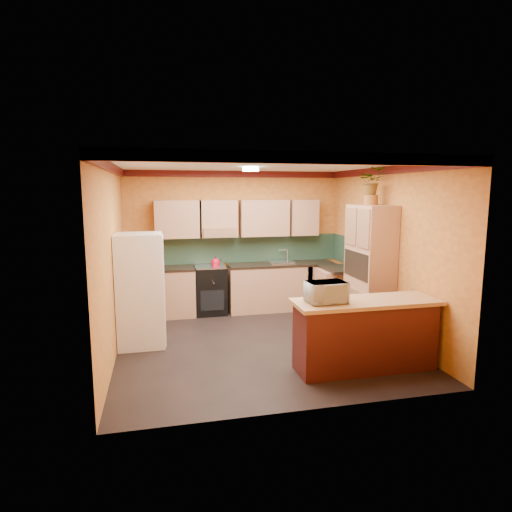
{
  "coord_description": "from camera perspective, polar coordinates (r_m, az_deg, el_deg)",
  "views": [
    {
      "loc": [
        -1.45,
        -6.14,
        2.32
      ],
      "look_at": [
        0.05,
        0.45,
        1.29
      ],
      "focal_mm": 30.0,
      "sensor_mm": 36.0,
      "label": 1
    }
  ],
  "objects": [
    {
      "name": "room_shell",
      "position": [
        6.59,
        0.06,
        6.67
      ],
      "size": [
        4.24,
        4.24,
        2.72
      ],
      "color": "black",
      "rests_on": "ground"
    },
    {
      "name": "base_cabinets_back",
      "position": [
        8.3,
        -1.81,
        -4.42
      ],
      "size": [
        3.65,
        0.6,
        0.88
      ],
      "primitive_type": "cube",
      "color": "tan",
      "rests_on": "ground"
    },
    {
      "name": "countertop_back",
      "position": [
        8.21,
        -1.83,
        -1.29
      ],
      "size": [
        3.65,
        0.62,
        0.04
      ],
      "primitive_type": "cube",
      "color": "black",
      "rests_on": "base_cabinets_back"
    },
    {
      "name": "stove",
      "position": [
        8.21,
        -6.12,
        -4.51
      ],
      "size": [
        0.58,
        0.58,
        0.91
      ],
      "primitive_type": "cube",
      "color": "black",
      "rests_on": "ground"
    },
    {
      "name": "kettle",
      "position": [
        8.06,
        -5.43,
        -0.79
      ],
      "size": [
        0.18,
        0.18,
        0.18
      ],
      "primitive_type": null,
      "rotation": [
        0.0,
        0.0,
        0.05
      ],
      "color": "#B40C24",
      "rests_on": "stove"
    },
    {
      "name": "sink",
      "position": [
        8.39,
        3.37,
        -0.85
      ],
      "size": [
        0.48,
        0.4,
        0.03
      ],
      "primitive_type": "cube",
      "color": "silver",
      "rests_on": "countertop_back"
    },
    {
      "name": "base_cabinets_right",
      "position": [
        8.13,
        11.14,
        -4.86
      ],
      "size": [
        0.6,
        0.8,
        0.88
      ],
      "primitive_type": "cube",
      "color": "tan",
      "rests_on": "ground"
    },
    {
      "name": "countertop_right",
      "position": [
        8.04,
        11.24,
        -1.67
      ],
      "size": [
        0.62,
        0.8,
        0.04
      ],
      "primitive_type": "cube",
      "color": "black",
      "rests_on": "base_cabinets_right"
    },
    {
      "name": "fridge",
      "position": [
        6.65,
        -15.15,
        -4.39
      ],
      "size": [
        0.68,
        0.66,
        1.7
      ],
      "primitive_type": "cube",
      "color": "white",
      "rests_on": "ground"
    },
    {
      "name": "pantry",
      "position": [
        7.15,
        14.89,
        -1.85
      ],
      "size": [
        0.48,
        0.9,
        2.1
      ],
      "primitive_type": "cube",
      "color": "tan",
      "rests_on": "ground"
    },
    {
      "name": "fern_pot",
      "position": [
        7.08,
        15.06,
        7.25
      ],
      "size": [
        0.22,
        0.22,
        0.16
      ],
      "primitive_type": "cylinder",
      "color": "#935623",
      "rests_on": "pantry"
    },
    {
      "name": "fern",
      "position": [
        7.08,
        15.15,
        9.61
      ],
      "size": [
        0.47,
        0.44,
        0.42
      ],
      "primitive_type": "imported",
      "rotation": [
        0.0,
        0.0,
        -0.34
      ],
      "color": "tan",
      "rests_on": "fern_pot"
    },
    {
      "name": "breakfast_bar",
      "position": [
        5.84,
        14.29,
        -10.36
      ],
      "size": [
        1.8,
        0.55,
        0.88
      ],
      "primitive_type": "cube",
      "color": "#521E13",
      "rests_on": "ground"
    },
    {
      "name": "bar_top",
      "position": [
        5.71,
        14.47,
        -5.94
      ],
      "size": [
        1.9,
        0.65,
        0.05
      ],
      "primitive_type": "cube",
      "color": "tan",
      "rests_on": "breakfast_bar"
    },
    {
      "name": "microwave",
      "position": [
        5.45,
        9.33,
        -4.77
      ],
      "size": [
        0.5,
        0.36,
        0.27
      ],
      "primitive_type": "imported",
      "rotation": [
        0.0,
        0.0,
        0.07
      ],
      "color": "white",
      "rests_on": "bar_top"
    }
  ]
}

